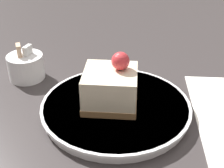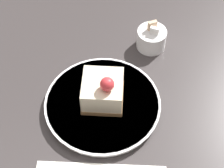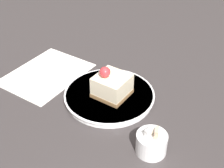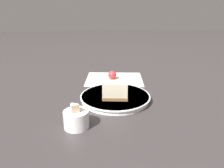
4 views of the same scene
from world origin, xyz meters
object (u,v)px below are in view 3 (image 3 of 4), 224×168
(cake_slice, at_px, (112,85))
(knife, at_px, (43,68))
(fork, at_px, (49,78))
(plate, at_px, (109,96))
(sugar_bowl, at_px, (151,143))

(cake_slice, relative_size, knife, 0.52)
(fork, bearing_deg, plate, -175.20)
(plate, xyz_separation_m, sugar_bowl, (-0.16, 0.12, 0.01))
(knife, height_order, sugar_bowl, sugar_bowl)
(plate, bearing_deg, knife, -7.83)
(cake_slice, distance_m, sugar_bowl, 0.20)
(knife, relative_size, sugar_bowl, 2.53)
(plate, relative_size, fork, 1.34)
(knife, bearing_deg, fork, 146.41)
(cake_slice, bearing_deg, sugar_bowl, 149.89)
(plate, height_order, sugar_bowl, sugar_bowl)
(cake_slice, bearing_deg, plate, -5.34)
(fork, height_order, sugar_bowl, sugar_bowl)
(knife, xyz_separation_m, sugar_bowl, (-0.41, 0.15, 0.02))
(knife, bearing_deg, plate, 175.70)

